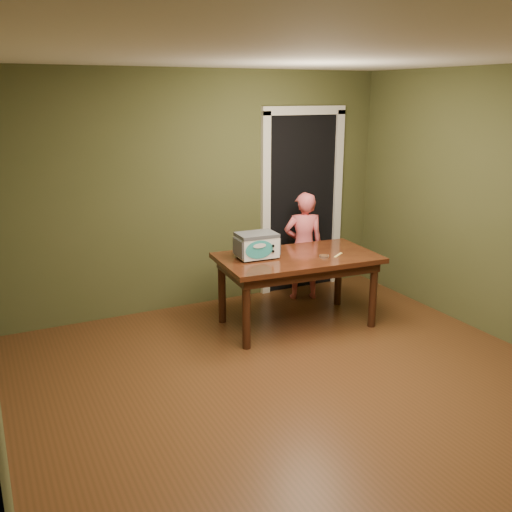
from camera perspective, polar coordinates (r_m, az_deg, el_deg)
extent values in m
plane|color=#542F18|center=(4.66, 6.37, -14.33)|extent=(5.00, 5.00, 0.00)
cube|color=#474B28|center=(6.35, -5.61, 6.45)|extent=(4.50, 0.02, 2.60)
cube|color=white|center=(4.03, 7.57, 19.52)|extent=(4.50, 5.00, 0.02)
cube|color=black|center=(7.21, 3.30, 5.63)|extent=(0.90, 0.60, 2.10)
cube|color=black|center=(6.94, 4.59, 5.20)|extent=(0.90, 0.02, 2.10)
cube|color=white|center=(6.69, 0.97, 4.84)|extent=(0.10, 0.06, 2.20)
cube|color=white|center=(7.20, 8.09, 5.48)|extent=(0.10, 0.06, 2.20)
cube|color=white|center=(6.81, 4.87, 14.31)|extent=(1.10, 0.06, 0.10)
cube|color=#35160C|center=(5.82, 4.17, -0.19)|extent=(1.66, 1.01, 0.05)
cube|color=black|center=(5.84, 4.16, -0.90)|extent=(1.53, 0.89, 0.10)
cylinder|color=black|center=(5.37, -0.98, -5.80)|extent=(0.08, 0.08, 0.70)
cylinder|color=black|center=(5.98, -3.43, -3.49)|extent=(0.08, 0.08, 0.70)
cylinder|color=black|center=(5.99, 11.62, -3.79)|extent=(0.08, 0.08, 0.70)
cylinder|color=black|center=(6.55, 8.24, -1.91)|extent=(0.08, 0.08, 0.70)
cylinder|color=#4C4F54|center=(5.56, -1.00, -0.56)|extent=(0.03, 0.03, 0.02)
cylinder|color=#4C4F54|center=(5.75, -1.80, -0.02)|extent=(0.03, 0.03, 0.02)
cylinder|color=#4C4F54|center=(5.69, 1.94, -0.20)|extent=(0.03, 0.03, 0.02)
cylinder|color=#4C4F54|center=(5.87, 1.07, 0.32)|extent=(0.03, 0.03, 0.02)
cube|color=white|center=(5.68, 0.06, 1.01)|extent=(0.39, 0.29, 0.22)
cube|color=#4C4F54|center=(5.65, 0.06, 2.14)|extent=(0.40, 0.30, 0.03)
cube|color=#4C4F54|center=(5.61, -1.80, 0.80)|extent=(0.03, 0.25, 0.17)
cube|color=#4C4F54|center=(5.76, 1.88, 1.22)|extent=(0.03, 0.25, 0.17)
ellipsoid|color=teal|center=(5.55, 0.34, 0.64)|extent=(0.29, 0.02, 0.18)
cylinder|color=black|center=(5.60, 1.73, 1.03)|extent=(0.03, 0.01, 0.03)
cylinder|color=black|center=(5.61, 1.72, 0.48)|extent=(0.02, 0.01, 0.02)
cylinder|color=silver|center=(5.77, 6.83, -0.04)|extent=(0.10, 0.10, 0.02)
cylinder|color=#55371C|center=(5.77, 6.83, 0.03)|extent=(0.09, 0.09, 0.01)
cube|color=#F5CF6A|center=(5.86, 8.22, 0.09)|extent=(0.16, 0.12, 0.01)
imported|color=#E45D64|center=(6.64, 4.77, 1.00)|extent=(0.53, 0.43, 1.26)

